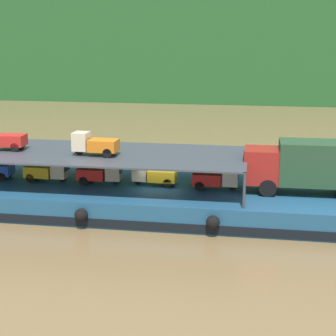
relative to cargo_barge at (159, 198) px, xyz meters
name	(u,v)px	position (x,y,z in m)	size (l,w,h in m)	color
ground_plane	(159,210)	(0.00, 0.03, -0.75)	(400.00, 400.00, 0.00)	brown
cargo_barge	(159,198)	(0.00, 0.00, 0.00)	(27.45, 8.37, 1.50)	navy
covered_lorry	(307,165)	(8.74, 0.05, 2.44)	(7.88, 2.36, 3.10)	maroon
cargo_rack	(99,154)	(-3.80, 0.03, 2.69)	(18.25, 6.98, 2.00)	#383D47
mini_truck_lower_aft	(48,170)	(-7.22, 0.15, 1.44)	(2.78, 1.26, 1.38)	gold
mini_truck_lower_mid	(101,173)	(-3.73, 0.13, 1.44)	(2.77, 1.25, 1.38)	red
mini_truck_lower_fore	(154,174)	(-0.41, 0.38, 1.44)	(2.76, 1.24, 1.38)	gold
mini_truck_lower_bow	(216,178)	(3.50, 0.09, 1.44)	(2.75, 1.21, 1.38)	red
mini_truck_upper_stern	(3,139)	(-9.97, -0.12, 3.44)	(2.79, 1.29, 1.38)	red
mini_truck_upper_mid	(94,144)	(-3.80, -0.72, 3.44)	(2.78, 1.26, 1.38)	orange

